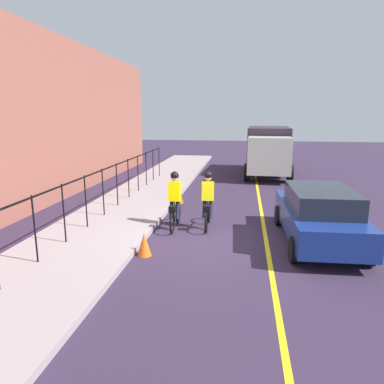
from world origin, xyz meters
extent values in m
plane|color=#32253C|center=(0.00, 0.00, 0.00)|extent=(80.00, 80.00, 0.00)
cube|color=yellow|center=(0.00, -1.60, 0.00)|extent=(36.00, 0.12, 0.01)
cube|color=gray|center=(0.00, 3.40, 0.07)|extent=(40.00, 3.20, 0.15)
cube|color=#975445|center=(2.00, 7.00, 3.34)|extent=(28.00, 0.80, 6.68)
cylinder|color=black|center=(-2.34, 3.80, 0.95)|extent=(0.04, 0.04, 1.60)
cylinder|color=black|center=(-1.01, 3.80, 0.95)|extent=(0.04, 0.04, 1.60)
cylinder|color=black|center=(0.33, 3.80, 0.95)|extent=(0.04, 0.04, 1.60)
cylinder|color=black|center=(1.67, 3.80, 0.95)|extent=(0.04, 0.04, 1.60)
cylinder|color=black|center=(3.01, 3.80, 0.95)|extent=(0.04, 0.04, 1.60)
cylinder|color=black|center=(4.34, 3.80, 0.95)|extent=(0.04, 0.04, 1.60)
cylinder|color=black|center=(5.68, 3.80, 0.95)|extent=(0.04, 0.04, 1.60)
cylinder|color=black|center=(7.02, 3.80, 0.95)|extent=(0.04, 0.04, 1.60)
cylinder|color=black|center=(8.36, 3.80, 0.95)|extent=(0.04, 0.04, 1.60)
cylinder|color=black|center=(9.70, 3.80, 0.95)|extent=(0.04, 0.04, 1.60)
cube|color=black|center=(1.00, 3.80, 1.70)|extent=(17.39, 0.04, 0.04)
torus|color=black|center=(1.81, 0.19, 0.33)|extent=(0.66, 0.07, 0.66)
torus|color=black|center=(0.76, 0.17, 0.33)|extent=(0.66, 0.07, 0.66)
cube|color=black|center=(1.28, 0.18, 0.58)|extent=(0.93, 0.05, 0.24)
cylinder|color=black|center=(1.13, 0.18, 0.73)|extent=(0.03, 0.03, 0.35)
cube|color=yellow|center=(1.18, 0.18, 1.21)|extent=(0.35, 0.37, 0.63)
sphere|color=tan|center=(1.23, 0.18, 1.62)|extent=(0.22, 0.22, 0.22)
sphere|color=black|center=(1.23, 0.18, 1.70)|extent=(0.26, 0.26, 0.26)
cylinder|color=#191E38|center=(1.16, 0.28, 0.68)|extent=(0.34, 0.13, 0.65)
cylinder|color=#191E38|center=(1.17, 0.08, 0.68)|extent=(0.34, 0.13, 0.65)
cube|color=black|center=(0.81, 0.17, 0.75)|extent=(0.24, 0.20, 0.18)
torus|color=black|center=(1.59, 1.20, 0.33)|extent=(0.66, 0.07, 0.66)
torus|color=black|center=(0.54, 1.18, 0.33)|extent=(0.66, 0.07, 0.66)
cube|color=black|center=(1.06, 1.19, 0.58)|extent=(0.93, 0.05, 0.24)
cylinder|color=black|center=(0.91, 1.19, 0.73)|extent=(0.03, 0.03, 0.35)
cube|color=#F9E101|center=(0.96, 1.19, 1.21)|extent=(0.35, 0.37, 0.63)
sphere|color=tan|center=(1.01, 1.19, 1.62)|extent=(0.22, 0.22, 0.22)
sphere|color=black|center=(1.01, 1.19, 1.70)|extent=(0.26, 0.26, 0.26)
cylinder|color=#191E38|center=(0.94, 1.29, 0.68)|extent=(0.34, 0.13, 0.65)
cylinder|color=#191E38|center=(0.94, 1.09, 0.68)|extent=(0.34, 0.13, 0.65)
cube|color=black|center=(0.59, 1.18, 0.75)|extent=(0.24, 0.20, 0.18)
cube|color=navy|center=(0.40, -2.98, 0.67)|extent=(4.46, 1.94, 0.70)
cube|color=#1E232D|center=(0.20, -2.99, 1.30)|extent=(2.51, 1.66, 0.56)
cylinder|color=black|center=(1.86, -2.09, 0.32)|extent=(0.65, 0.24, 0.64)
cylinder|color=black|center=(1.92, -3.78, 0.32)|extent=(0.65, 0.24, 0.64)
cylinder|color=black|center=(-1.13, -2.18, 0.32)|extent=(0.65, 0.24, 0.64)
cylinder|color=black|center=(-1.07, -3.88, 0.32)|extent=(0.65, 0.24, 0.64)
cube|color=#312431|center=(12.81, -2.35, 1.63)|extent=(4.86, 2.60, 2.30)
cube|color=beige|center=(9.39, -2.20, 1.43)|extent=(1.91, 2.28, 1.90)
cylinder|color=black|center=(9.48, -3.33, 0.48)|extent=(0.97, 0.34, 0.96)
cylinder|color=black|center=(9.58, -1.09, 0.48)|extent=(0.97, 0.34, 0.96)
cylinder|color=black|center=(13.82, -3.52, 0.48)|extent=(0.97, 0.34, 0.96)
cylinder|color=black|center=(13.92, -1.28, 0.48)|extent=(0.97, 0.34, 0.96)
cone|color=orange|center=(-1.25, 1.54, 0.30)|extent=(0.36, 0.36, 0.60)
cone|color=orange|center=(4.30, 1.67, 0.31)|extent=(0.36, 0.36, 0.62)
camera|label=1|loc=(-9.43, -0.90, 3.52)|focal=32.96mm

